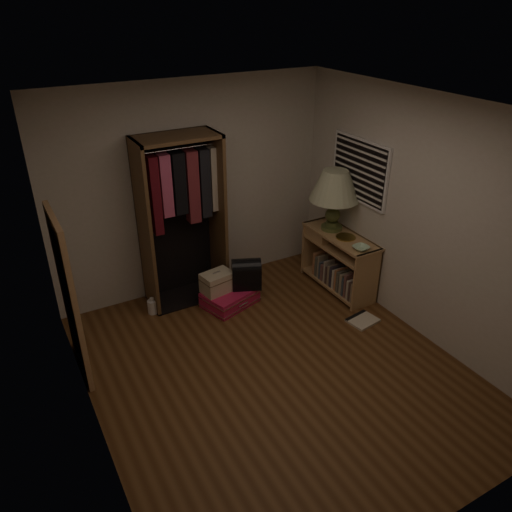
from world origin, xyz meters
name	(u,v)px	position (x,y,z in m)	size (l,w,h in m)	color
ground	(276,370)	(0.00, 0.00, 0.00)	(4.00, 4.00, 0.00)	#523117
room_walls	(284,234)	(0.08, 0.04, 1.50)	(3.52, 4.02, 2.60)	beige
console_bookshelf	(338,259)	(1.54, 1.03, 0.40)	(0.42, 1.12, 0.75)	#A97F52
open_wardrobe	(182,205)	(-0.22, 1.77, 1.23)	(1.00, 0.50, 2.05)	brown
floor_mirror	(69,298)	(-1.70, 1.00, 0.85)	(0.06, 0.80, 1.70)	tan
pink_suitcase	(230,297)	(0.14, 1.32, 0.10)	(0.75, 0.63, 0.20)	#BD1744
train_case	(217,282)	(0.00, 1.38, 0.32)	(0.41, 0.31, 0.27)	#C3B695
black_bag	(246,273)	(0.36, 1.30, 0.39)	(0.41, 0.35, 0.38)	black
table_lamp	(335,187)	(1.54, 1.20, 1.32)	(0.62, 0.62, 0.77)	#485428
brass_tray	(346,237)	(1.54, 0.91, 0.76)	(0.28, 0.28, 0.01)	#A88E40
ceramic_bowl	(361,248)	(1.49, 0.57, 0.77)	(0.19, 0.19, 0.05)	#B4D8B4
white_jug	(153,306)	(-0.75, 1.60, 0.09)	(0.12, 0.12, 0.21)	white
floor_book	(362,320)	(1.33, 0.25, 0.01)	(0.37, 0.31, 0.03)	beige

